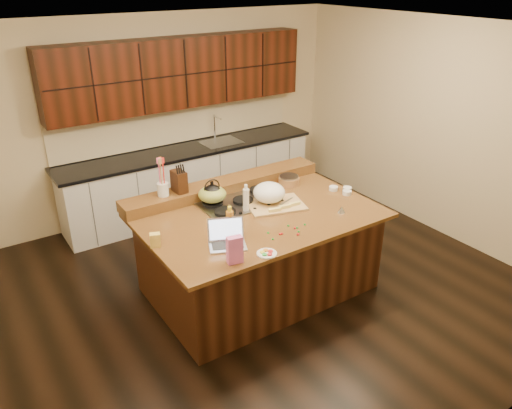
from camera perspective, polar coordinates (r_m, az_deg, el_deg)
room at (r=4.94m, az=0.32°, el=3.46°), size 5.52×5.02×2.72m
island at (r=5.34m, az=0.30°, el=-5.39°), size 2.40×1.60×0.92m
back_ledge at (r=5.63m, az=-3.65°, el=2.19°), size 2.40×0.30×0.12m
cooktop at (r=5.34m, az=-1.48°, el=0.34°), size 0.92×0.52×0.05m
back_counter at (r=7.03m, az=-7.81°, el=6.84°), size 3.70×0.66×2.40m
kettle at (r=5.25m, az=-5.02°, el=1.29°), size 0.26×0.26×0.19m
green_bowl at (r=5.26m, az=-5.02°, el=1.17°), size 0.39×0.39×0.16m
laptop at (r=4.54m, az=-3.37°, el=-3.84°), size 0.41×0.37×0.23m
oil_bottle at (r=4.61m, az=-2.99°, el=-2.30°), size 0.09×0.09×0.27m
vinegar_bottle at (r=5.11m, az=-1.16°, el=0.48°), size 0.08×0.08×0.25m
wooden_tray at (r=5.27m, az=1.68°, el=1.05°), size 0.68×0.57×0.24m
ramekin_a at (r=5.63m, az=10.35°, el=1.35°), size 0.12×0.12×0.04m
ramekin_b at (r=5.72m, az=10.39°, el=1.75°), size 0.12×0.12×0.04m
ramekin_c at (r=5.71m, az=8.84°, el=1.83°), size 0.11×0.11×0.04m
strainer_bowl at (r=5.79m, az=3.77°, el=2.70°), size 0.27×0.27×0.09m
kitchen_timer at (r=5.20m, az=9.75°, el=-0.55°), size 0.09×0.09×0.07m
pink_bag at (r=4.24m, az=-2.44°, el=-5.19°), size 0.14×0.10×0.25m
candy_plate at (r=4.41m, az=1.24°, el=-5.62°), size 0.24×0.24×0.01m
package_box at (r=4.59m, az=-11.44°, el=-4.00°), size 0.11×0.09×0.13m
utensil_crock at (r=5.29m, az=-10.58°, el=1.72°), size 0.14×0.14×0.14m
knife_block at (r=5.34m, az=-8.79°, el=2.61°), size 0.12×0.19×0.23m
gumdrop_0 at (r=4.84m, az=4.47°, el=-2.64°), size 0.02×0.02×0.02m
gumdrop_1 at (r=4.90m, az=5.60°, el=-2.29°), size 0.02×0.02×0.02m
gumdrop_2 at (r=4.72m, az=4.78°, el=-3.44°), size 0.02×0.02×0.02m
gumdrop_3 at (r=4.77m, az=4.89°, el=-3.10°), size 0.02×0.02×0.02m
gumdrop_4 at (r=4.71m, az=2.75°, el=-3.38°), size 0.02×0.02×0.02m
gumdrop_5 at (r=4.63m, az=1.92°, el=-3.97°), size 0.02×0.02×0.02m
gumdrop_6 at (r=4.72m, az=2.98°, el=-3.34°), size 0.02×0.02×0.02m
gumdrop_7 at (r=4.87m, az=3.70°, el=-2.42°), size 0.02×0.02×0.02m
gumdrop_8 at (r=4.82m, az=4.47°, el=-2.72°), size 0.02×0.02×0.02m
gumdrop_9 at (r=4.73m, az=1.39°, el=-3.24°), size 0.02×0.02×0.02m
gumdrop_10 at (r=4.72m, az=4.86°, el=-3.42°), size 0.02×0.02×0.02m
gumdrop_11 at (r=4.84m, az=4.70°, el=-2.66°), size 0.02×0.02×0.02m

